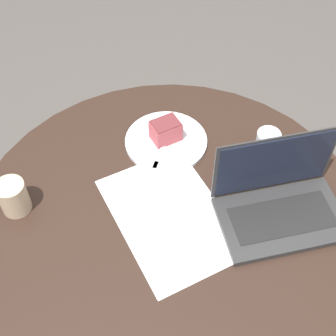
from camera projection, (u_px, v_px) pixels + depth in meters
name	position (u px, v px, depth m)	size (l,w,h in m)	color
ground_plane	(169.00, 326.00, 1.84)	(12.00, 12.00, 0.00)	#4C4742
dining_table	(170.00, 242.00, 1.35)	(1.07, 1.07, 0.77)	black
paper_document	(169.00, 216.00, 1.24)	(0.46, 0.38, 0.00)	white
plate	(166.00, 141.00, 1.41)	(0.25, 0.25, 0.01)	silver
cake_slice	(166.00, 131.00, 1.38)	(0.09, 0.10, 0.07)	#B74C51
fork	(161.00, 152.00, 1.37)	(0.16, 0.09, 0.00)	silver
coffee_glass	(13.00, 197.00, 1.22)	(0.08, 0.08, 0.10)	#C6AD89
water_glass	(267.00, 145.00, 1.34)	(0.07, 0.07, 0.10)	silver
laptop	(280.00, 204.00, 1.22)	(0.23, 0.34, 0.21)	#2D2D2D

